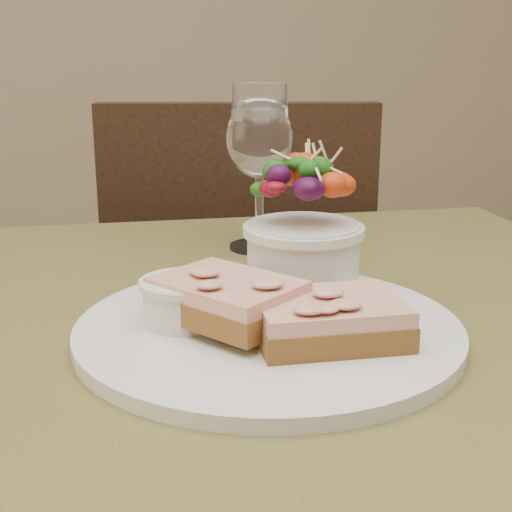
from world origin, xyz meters
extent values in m
cube|color=#48421E|center=(0.00, 0.00, 0.73)|extent=(0.80, 0.80, 0.04)
cylinder|color=black|center=(0.34, 0.34, 0.35)|extent=(0.05, 0.05, 0.71)
cube|color=black|center=(0.09, 0.68, 0.45)|extent=(0.48, 0.48, 0.04)
cube|color=black|center=(0.06, 0.50, 0.68)|extent=(0.42, 0.11, 0.45)
cube|color=black|center=(0.09, 0.68, 0.23)|extent=(0.41, 0.41, 0.45)
cylinder|color=silver|center=(-0.01, -0.03, 0.76)|extent=(0.31, 0.31, 0.01)
cube|color=#552E16|center=(0.03, -0.07, 0.77)|extent=(0.11, 0.08, 0.02)
cube|color=#FFF2C1|center=(0.03, -0.07, 0.79)|extent=(0.11, 0.08, 0.01)
cube|color=#552E16|center=(-0.04, -0.03, 0.78)|extent=(0.13, 0.14, 0.02)
cube|color=#FFF2C1|center=(-0.04, -0.03, 0.80)|extent=(0.13, 0.13, 0.01)
cylinder|color=silver|center=(-0.07, -0.01, 0.78)|extent=(0.07, 0.07, 0.04)
cylinder|color=brown|center=(-0.07, -0.01, 0.80)|extent=(0.06, 0.06, 0.01)
cylinder|color=silver|center=(0.04, 0.05, 0.79)|extent=(0.10, 0.10, 0.06)
ellipsoid|color=#0E3C0B|center=(0.04, 0.05, 0.85)|extent=(0.09, 0.09, 0.06)
ellipsoid|color=#0E3C0B|center=(-0.07, 0.05, 0.77)|extent=(0.04, 0.04, 0.01)
sphere|color=maroon|center=(-0.09, 0.04, 0.77)|extent=(0.02, 0.02, 0.02)
cylinder|color=white|center=(0.04, 0.24, 0.75)|extent=(0.07, 0.07, 0.00)
cylinder|color=white|center=(0.04, 0.24, 0.80)|extent=(0.01, 0.01, 0.09)
ellipsoid|color=white|center=(0.04, 0.24, 0.88)|extent=(0.08, 0.08, 0.09)
camera|label=1|loc=(-0.12, -0.56, 0.97)|focal=50.00mm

